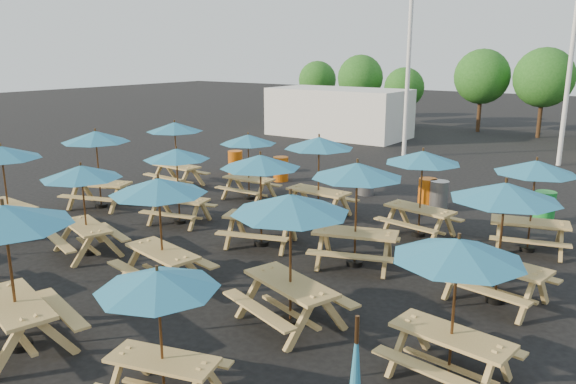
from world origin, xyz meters
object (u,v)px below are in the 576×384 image
Objects in this scene: picnic_unit_6 at (177,159)px; waste_bin_4 at (439,196)px; picnic_unit_17 at (458,258)px; waste_bin_0 at (235,162)px; picnic_unit_2 at (96,141)px; picnic_unit_8 at (5,225)px; picnic_unit_11 at (319,148)px; picnic_unit_14 at (357,177)px; waste_bin_5 at (544,207)px; picnic_unit_18 at (505,199)px; waste_bin_1 at (281,169)px; picnic_unit_9 at (159,193)px; picnic_unit_13 at (290,212)px; picnic_unit_19 at (536,173)px; picnic_unit_10 at (261,167)px; picnic_unit_1 at (2,158)px; waste_bin_2 at (366,181)px; picnic_unit_5 at (82,178)px; picnic_unit_3 at (175,131)px; picnic_unit_7 at (248,143)px; picnic_unit_15 at (423,163)px; waste_bin_3 at (427,193)px; picnic_unit_12 at (158,289)px.

waste_bin_4 is at bearing 30.59° from picnic_unit_6.
picnic_unit_17 is 2.43× the size of waste_bin_4.
picnic_unit_6 is at bearing -63.24° from waste_bin_0.
picnic_unit_2 is 1.17× the size of picnic_unit_6.
picnic_unit_11 is at bearing 105.01° from picnic_unit_8.
waste_bin_0 is at bearing 176.95° from waste_bin_4.
picnic_unit_14 is (2.82, 6.69, -0.06)m from picnic_unit_8.
picnic_unit_11 is 2.60× the size of waste_bin_5.
picnic_unit_2 is 12.50m from picnic_unit_18.
picnic_unit_8 is at bearing -73.42° from waste_bin_1.
picnic_unit_6 is 6.44m from waste_bin_1.
picnic_unit_13 is (3.27, 0.12, 0.10)m from picnic_unit_9.
picnic_unit_9 is 0.97× the size of picnic_unit_11.
picnic_unit_19 is at bearing 6.70° from picnic_unit_11.
picnic_unit_10 is (3.17, -0.14, 0.15)m from picnic_unit_6.
picnic_unit_1 is at bearing -134.50° from waste_bin_4.
waste_bin_2 is at bearing 140.99° from picnic_unit_19.
picnic_unit_9 is 0.96× the size of picnic_unit_18.
waste_bin_1 is at bearing 149.67° from picnic_unit_19.
picnic_unit_8 reaches higher than picnic_unit_10.
picnic_unit_18 reaches higher than picnic_unit_6.
picnic_unit_6 is 5.85m from picnic_unit_14.
picnic_unit_13 is (3.12, -3.14, 0.08)m from picnic_unit_10.
picnic_unit_8 is 7.26m from picnic_unit_14.
waste_bin_5 is at bearing 69.93° from picnic_unit_9.
picnic_unit_18 is (9.10, 3.06, 0.19)m from picnic_unit_5.
picnic_unit_3 reaches higher than picnic_unit_7.
picnic_unit_15 is (3.20, 9.63, -0.16)m from picnic_unit_8.
picnic_unit_15 is 3.24m from waste_bin_4.
picnic_unit_2 is 2.86× the size of waste_bin_3.
picnic_unit_5 is at bearing -71.31° from waste_bin_0.
waste_bin_2 is at bearing 41.87° from picnic_unit_7.
waste_bin_3 is 1.00× the size of waste_bin_4.
picnic_unit_11 reaches higher than picnic_unit_9.
picnic_unit_3 is 2.55× the size of waste_bin_4.
waste_bin_1 is (-7.11, 9.50, -1.69)m from picnic_unit_13.
waste_bin_5 is at bearing 46.07° from picnic_unit_14.
picnic_unit_6 is at bearing -173.49° from picnic_unit_19.
waste_bin_1 is (-0.86, 9.39, -1.49)m from picnic_unit_5.
picnic_unit_11 is at bearing 115.71° from picnic_unit_14.
picnic_unit_3 is at bearing 142.23° from picnic_unit_14.
picnic_unit_18 is (2.85, 3.17, -0.01)m from picnic_unit_13.
waste_bin_3 is at bearing 87.01° from picnic_unit_9.
picnic_unit_6 is at bearing -115.05° from waste_bin_2.
picnic_unit_18 is at bearing 100.72° from picnic_unit_17.
waste_bin_2 is at bearing 88.71° from picnic_unit_12.
picnic_unit_17 is 2.43× the size of waste_bin_2.
picnic_unit_17 is (3.11, -6.32, -0.06)m from picnic_unit_15.
picnic_unit_6 is 7.12m from waste_bin_0.
picnic_unit_18 reaches higher than waste_bin_3.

